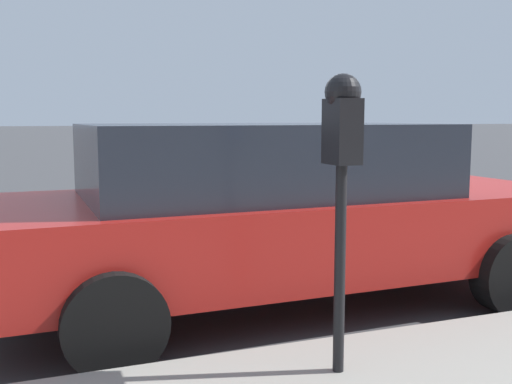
{
  "coord_description": "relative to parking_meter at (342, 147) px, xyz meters",
  "views": [
    {
      "loc": [
        -5.42,
        2.51,
        1.54
      ],
      "look_at": [
        -2.15,
        1.27,
        1.1
      ],
      "focal_mm": 42.0,
      "sensor_mm": 36.0,
      "label": 1
    }
  ],
  "objects": [
    {
      "name": "parking_meter",
      "position": [
        0.0,
        0.0,
        0.0
      ],
      "size": [
        0.21,
        0.19,
        1.6
      ],
      "color": "black",
      "rests_on": "sidewalk"
    },
    {
      "name": "ground_plane",
      "position": [
        2.66,
        -0.98,
        -1.39
      ],
      "size": [
        220.0,
        220.0,
        0.0
      ],
      "primitive_type": "plane",
      "color": "#424244"
    },
    {
      "name": "car_red",
      "position": [
        1.7,
        -0.36,
        -0.6
      ],
      "size": [
        2.12,
        4.98,
        1.49
      ],
      "rotation": [
        0.0,
        0.0,
        3.16
      ],
      "color": "#B21E19",
      "rests_on": "ground_plane"
    }
  ]
}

